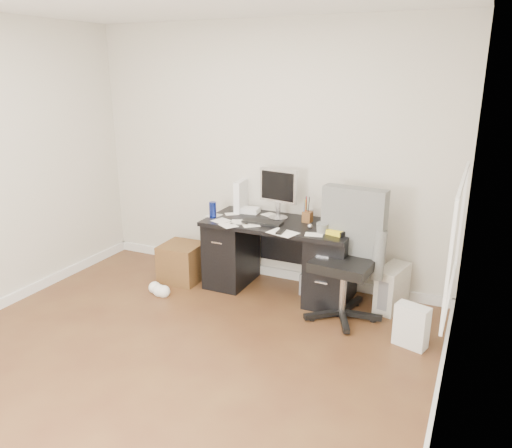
{
  "coord_description": "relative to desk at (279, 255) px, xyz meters",
  "views": [
    {
      "loc": [
        2.08,
        -2.78,
        2.22
      ],
      "look_at": [
        0.25,
        1.2,
        0.85
      ],
      "focal_mm": 35.0,
      "sensor_mm": 36.0,
      "label": 1
    }
  ],
  "objects": [
    {
      "name": "ground",
      "position": [
        -0.3,
        -1.65,
        -0.4
      ],
      "size": [
        4.0,
        4.0,
        0.0
      ],
      "primitive_type": "plane",
      "color": "#4C2918",
      "rests_on": "ground"
    },
    {
      "name": "room_shell",
      "position": [
        -0.27,
        -1.62,
        1.26
      ],
      "size": [
        4.02,
        4.02,
        2.71
      ],
      "color": "beige",
      "rests_on": "ground"
    },
    {
      "name": "desk",
      "position": [
        0.0,
        0.0,
        0.0
      ],
      "size": [
        1.5,
        0.7,
        0.75
      ],
      "color": "black",
      "rests_on": "ground"
    },
    {
      "name": "loose_papers",
      "position": [
        -0.2,
        -0.05,
        0.35
      ],
      "size": [
        1.1,
        0.6,
        0.0
      ],
      "primitive_type": null,
      "color": "white",
      "rests_on": "desk"
    },
    {
      "name": "lcd_monitor",
      "position": [
        -0.06,
        0.1,
        0.61
      ],
      "size": [
        0.45,
        0.3,
        0.52
      ],
      "primitive_type": null,
      "rotation": [
        0.0,
        0.0,
        -0.15
      ],
      "color": "#B8B8BC",
      "rests_on": "desk"
    },
    {
      "name": "keyboard",
      "position": [
        -0.14,
        -0.11,
        0.36
      ],
      "size": [
        0.4,
        0.15,
        0.02
      ],
      "primitive_type": "cube",
      "rotation": [
        0.0,
        0.0,
        0.03
      ],
      "color": "black",
      "rests_on": "desk"
    },
    {
      "name": "computer_mouse",
      "position": [
        0.35,
        -0.08,
        0.38
      ],
      "size": [
        0.07,
        0.07,
        0.05
      ],
      "primitive_type": "sphere",
      "rotation": [
        0.0,
        0.0,
        0.37
      ],
      "color": "#B8B8BC",
      "rests_on": "desk"
    },
    {
      "name": "travel_mug",
      "position": [
        -0.69,
        -0.13,
        0.43
      ],
      "size": [
        0.09,
        0.09,
        0.16
      ],
      "primitive_type": "cylinder",
      "rotation": [
        0.0,
        0.0,
        -0.29
      ],
      "color": "navy",
      "rests_on": "desk"
    },
    {
      "name": "white_binder",
      "position": [
        -0.54,
        0.22,
        0.52
      ],
      "size": [
        0.16,
        0.3,
        0.33
      ],
      "primitive_type": "cube",
      "rotation": [
        0.0,
        0.0,
        0.1
      ],
      "color": "white",
      "rests_on": "desk"
    },
    {
      "name": "magazine_file",
      "position": [
        0.52,
        0.19,
        0.48
      ],
      "size": [
        0.13,
        0.23,
        0.26
      ],
      "primitive_type": "cube",
      "rotation": [
        0.0,
        0.0,
        -0.07
      ],
      "color": "#957448",
      "rests_on": "desk"
    },
    {
      "name": "pen_cup",
      "position": [
        0.25,
        0.12,
        0.48
      ],
      "size": [
        0.12,
        0.12,
        0.26
      ],
      "primitive_type": null,
      "rotation": [
        0.0,
        0.0,
        -0.07
      ],
      "color": "brown",
      "rests_on": "desk"
    },
    {
      "name": "yellow_book",
      "position": [
        0.63,
        -0.07,
        0.37
      ],
      "size": [
        0.26,
        0.3,
        0.04
      ],
      "primitive_type": "cube",
      "rotation": [
        0.0,
        0.0,
        -0.26
      ],
      "color": "yellow",
      "rests_on": "desk"
    },
    {
      "name": "paper_remote",
      "position": [
        0.15,
        -0.3,
        0.36
      ],
      "size": [
        0.32,
        0.28,
        0.02
      ],
      "primitive_type": null,
      "rotation": [
        0.0,
        0.0,
        -0.27
      ],
      "color": "white",
      "rests_on": "desk"
    },
    {
      "name": "office_chair",
      "position": [
        0.75,
        -0.28,
        0.2
      ],
      "size": [
        0.74,
        0.74,
        1.2
      ],
      "primitive_type": null,
      "rotation": [
        0.0,
        0.0,
        -0.1
      ],
      "color": "#535553",
      "rests_on": "ground"
    },
    {
      "name": "pc_tower",
      "position": [
        1.14,
        0.08,
        -0.18
      ],
      "size": [
        0.28,
        0.46,
        0.43
      ],
      "primitive_type": "cube",
      "rotation": [
        0.0,
        0.0,
        -0.23
      ],
      "color": "#A7A497",
      "rests_on": "ground"
    },
    {
      "name": "shopping_bag",
      "position": [
        1.41,
        -0.54,
        -0.22
      ],
      "size": [
        0.31,
        0.26,
        0.37
      ],
      "primitive_type": "cube",
      "rotation": [
        0.0,
        0.0,
        -0.29
      ],
      "color": "silver",
      "rests_on": "ground"
    },
    {
      "name": "wicker_basket",
      "position": [
        -1.06,
        -0.18,
        -0.19
      ],
      "size": [
        0.42,
        0.42,
        0.41
      ],
      "primitive_type": "cube",
      "rotation": [
        0.0,
        0.0,
        0.03
      ],
      "color": "#4E3617",
      "rests_on": "ground"
    },
    {
      "name": "desk_printer",
      "position": [
        0.42,
        0.14,
        -0.29
      ],
      "size": [
        0.39,
        0.32,
        0.22
      ],
      "primitive_type": "cube",
      "rotation": [
        0.0,
        0.0,
        -0.02
      ],
      "color": "slate",
      "rests_on": "ground"
    }
  ]
}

